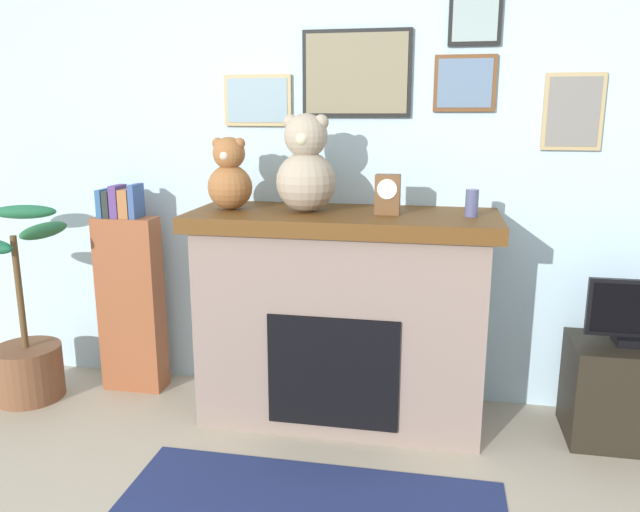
# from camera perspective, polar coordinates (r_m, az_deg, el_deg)

# --- Properties ---
(back_wall) EXTENTS (5.20, 0.15, 2.60)m
(back_wall) POSITION_cam_1_polar(r_m,az_deg,el_deg) (3.48, 2.10, 8.10)
(back_wall) COLOR silver
(back_wall) RESTS_ON ground_plane
(fireplace) EXTENTS (1.56, 0.65, 1.11)m
(fireplace) POSITION_cam_1_polar(r_m,az_deg,el_deg) (3.27, 2.07, -5.51)
(fireplace) COLOR gray
(fireplace) RESTS_ON ground_plane
(bookshelf) EXTENTS (0.36, 0.16, 1.22)m
(bookshelf) POSITION_cam_1_polar(r_m,az_deg,el_deg) (3.76, -17.12, -3.67)
(bookshelf) COLOR brown
(bookshelf) RESTS_ON ground_plane
(potted_plant) EXTENTS (0.50, 0.51, 1.10)m
(potted_plant) POSITION_cam_1_polar(r_m,az_deg,el_deg) (3.92, -25.47, -7.74)
(potted_plant) COLOR brown
(potted_plant) RESTS_ON ground_plane
(tv_stand) EXTENTS (0.60, 0.40, 0.51)m
(tv_stand) POSITION_cam_1_polar(r_m,az_deg,el_deg) (3.49, 26.74, -11.19)
(tv_stand) COLOR black
(tv_stand) RESTS_ON ground_plane
(television) EXTENTS (0.49, 0.14, 0.33)m
(television) POSITION_cam_1_polar(r_m,az_deg,el_deg) (3.36, 27.45, -4.88)
(television) COLOR black
(television) RESTS_ON tv_stand
(candle_jar) EXTENTS (0.06, 0.06, 0.13)m
(candle_jar) POSITION_cam_1_polar(r_m,az_deg,el_deg) (3.08, 13.87, 4.78)
(candle_jar) COLOR #4C517A
(candle_jar) RESTS_ON fireplace
(mantel_clock) EXTENTS (0.12, 0.09, 0.20)m
(mantel_clock) POSITION_cam_1_polar(r_m,az_deg,el_deg) (3.08, 6.28, 5.70)
(mantel_clock) COLOR brown
(mantel_clock) RESTS_ON fireplace
(teddy_bear_brown) EXTENTS (0.23, 0.23, 0.37)m
(teddy_bear_brown) POSITION_cam_1_polar(r_m,az_deg,el_deg) (3.24, -8.36, 7.23)
(teddy_bear_brown) COLOR #986034
(teddy_bear_brown) RESTS_ON fireplace
(teddy_bear_tan) EXTENTS (0.30, 0.30, 0.49)m
(teddy_bear_tan) POSITION_cam_1_polar(r_m,az_deg,el_deg) (3.13, -1.30, 8.13)
(teddy_bear_tan) COLOR tan
(teddy_bear_tan) RESTS_ON fireplace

